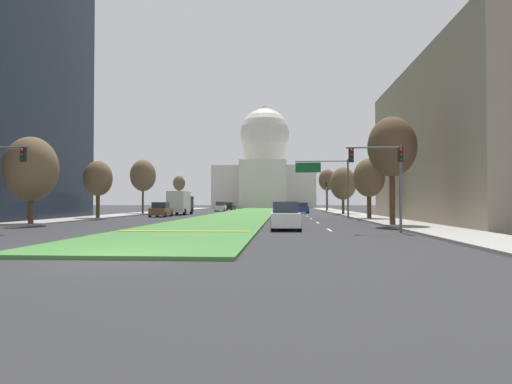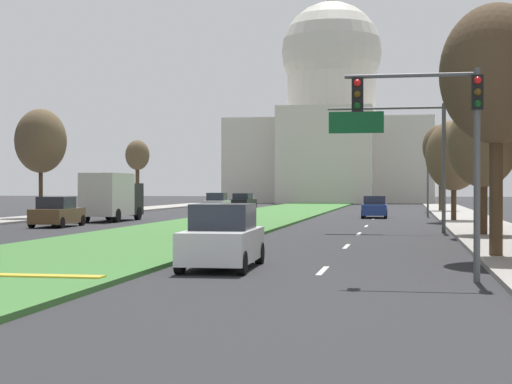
{
  "view_description": "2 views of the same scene",
  "coord_description": "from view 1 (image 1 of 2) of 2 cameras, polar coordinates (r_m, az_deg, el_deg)",
  "views": [
    {
      "loc": [
        5.63,
        -13.1,
        1.85
      ],
      "look_at": [
        0.88,
        61.07,
        3.46
      ],
      "focal_mm": 30.04,
      "sensor_mm": 36.0,
      "label": 1
    },
    {
      "loc": [
        10.83,
        -8.07,
        2.32
      ],
      "look_at": [
        -1.08,
        58.1,
        1.88
      ],
      "focal_mm": 58.23,
      "sensor_mm": 36.0,
      "label": 2
    }
  ],
  "objects": [
    {
      "name": "sedan_lead_stopped",
      "position": [
        27.95,
        3.91,
        -3.3
      ],
      "size": [
        2.0,
        4.17,
        1.83
      ],
      "color": "silver",
      "rests_on": "ground_plane"
    },
    {
      "name": "street_tree_right_near",
      "position": [
        33.36,
        17.66,
        5.68
      ],
      "size": [
        3.55,
        3.55,
        8.11
      ],
      "color": "#4C3823",
      "rests_on": "ground_plane"
    },
    {
      "name": "sidewalk_right",
      "position": [
        60.14,
        12.69,
        -2.91
      ],
      "size": [
        4.0,
        104.11,
        0.15
      ],
      "primitive_type": "cube",
      "color": "#9E9991",
      "rests_on": "ground_plane"
    },
    {
      "name": "ground_plane",
      "position": [
        71.18,
        -0.87,
        -2.73
      ],
      "size": [
        260.0,
        260.0,
        0.0
      ],
      "primitive_type": "plane",
      "color": "#2B2B2D"
    },
    {
      "name": "median_curb_nose",
      "position": [
        24.56,
        -9.63,
        -5.18
      ],
      "size": [
        7.46,
        0.5,
        0.04
      ],
      "primitive_type": "cube",
      "color": "gold",
      "rests_on": "grass_median"
    },
    {
      "name": "street_tree_right_far",
      "position": [
        60.8,
        11.52,
        1.11
      ],
      "size": [
        3.65,
        3.65,
        6.62
      ],
      "color": "#4C3823",
      "rests_on": "ground_plane"
    },
    {
      "name": "street_tree_right_mid",
      "position": [
        44.86,
        14.82,
        1.81
      ],
      "size": [
        3.14,
        3.14,
        6.22
      ],
      "color": "#4C3823",
      "rests_on": "ground_plane"
    },
    {
      "name": "midrise_block_right",
      "position": [
        43.52,
        28.26,
        5.82
      ],
      "size": [
        13.22,
        29.09,
        14.18
      ],
      "primitive_type": "cube",
      "color": "gray",
      "rests_on": "ground_plane"
    },
    {
      "name": "sidewalk_left",
      "position": [
        62.89,
        -15.55,
        -2.82
      ],
      "size": [
        4.0,
        104.11,
        0.15
      ],
      "primitive_type": "cube",
      "color": "#9E9991",
      "rests_on": "ground_plane"
    },
    {
      "name": "street_tree_left_distant",
      "position": [
        83.79,
        -10.21,
        1.09
      ],
      "size": [
        2.31,
        2.31,
        6.8
      ],
      "color": "#4C3823",
      "rests_on": "ground_plane"
    },
    {
      "name": "street_tree_left_mid",
      "position": [
        47.37,
        -20.29,
        1.67
      ],
      "size": [
        2.91,
        2.91,
        6.06
      ],
      "color": "#4C3823",
      "rests_on": "ground_plane"
    },
    {
      "name": "traffic_light_far_right",
      "position": [
        69.86,
        9.35,
        -0.03
      ],
      "size": [
        0.28,
        0.35,
        5.2
      ],
      "color": "#515456",
      "rests_on": "ground_plane"
    },
    {
      "name": "lane_dashes_right",
      "position": [
        60.02,
        6.51,
        -3.0
      ],
      "size": [
        0.16,
        68.52,
        0.01
      ],
      "color": "silver",
      "rests_on": "ground_plane"
    },
    {
      "name": "street_tree_left_far",
      "position": [
        62.67,
        -14.82,
        2.13
      ],
      "size": [
        3.58,
        3.58,
        7.76
      ],
      "color": "#4C3823",
      "rests_on": "ground_plane"
    },
    {
      "name": "traffic_light_near_right",
      "position": [
        26.51,
        16.92,
        3.02
      ],
      "size": [
        3.34,
        0.35,
        5.2
      ],
      "color": "#515456",
      "rests_on": "ground_plane"
    },
    {
      "name": "street_tree_right_distant",
      "position": [
        82.95,
        9.46,
        1.58
      ],
      "size": [
        3.23,
        3.23,
        7.96
      ],
      "color": "#4C3823",
      "rests_on": "ground_plane"
    },
    {
      "name": "overhead_guide_sign",
      "position": [
        47.98,
        9.5,
        2.14
      ],
      "size": [
        5.93,
        0.2,
        6.5
      ],
      "color": "#515456",
      "rests_on": "ground_plane"
    },
    {
      "name": "capitol_building",
      "position": [
        128.63,
        1.15,
        3.17
      ],
      "size": [
        29.6,
        22.24,
        30.58
      ],
      "color": "beige",
      "rests_on": "ground_plane"
    },
    {
      "name": "grass_median",
      "position": [
        65.42,
        -1.27,
        -2.8
      ],
      "size": [
        8.29,
        104.11,
        0.14
      ],
      "primitive_type": "cube",
      "color": "#427A38",
      "rests_on": "ground_plane"
    },
    {
      "name": "sedan_far_horizon",
      "position": [
        79.08,
        -4.73,
        -1.98
      ],
      "size": [
        1.99,
        4.41,
        1.77
      ],
      "color": "silver",
      "rests_on": "ground_plane"
    },
    {
      "name": "sedan_midblock",
      "position": [
        51.96,
        -12.54,
        -2.36
      ],
      "size": [
        2.07,
        4.18,
        1.74
      ],
      "color": "brown",
      "rests_on": "ground_plane"
    },
    {
      "name": "box_truck_delivery",
      "position": [
        59.63,
        -10.06,
        -1.39
      ],
      "size": [
        2.4,
        6.4,
        3.2
      ],
      "color": "black",
      "rests_on": "ground_plane"
    },
    {
      "name": "sedan_very_far",
      "position": [
        90.65,
        -3.59,
        -1.92
      ],
      "size": [
        2.17,
        4.66,
        1.63
      ],
      "color": "black",
      "rests_on": "ground_plane"
    },
    {
      "name": "street_tree_left_near",
      "position": [
        37.1,
        -27.75,
        2.71
      ],
      "size": [
        3.96,
        3.96,
        6.81
      ],
      "color": "#4C3823",
      "rests_on": "ground_plane"
    },
    {
      "name": "sedan_distant",
      "position": [
        67.3,
        6.2,
        -2.16
      ],
      "size": [
        1.9,
        4.32,
        1.63
      ],
      "color": "navy",
      "rests_on": "ground_plane"
    }
  ]
}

